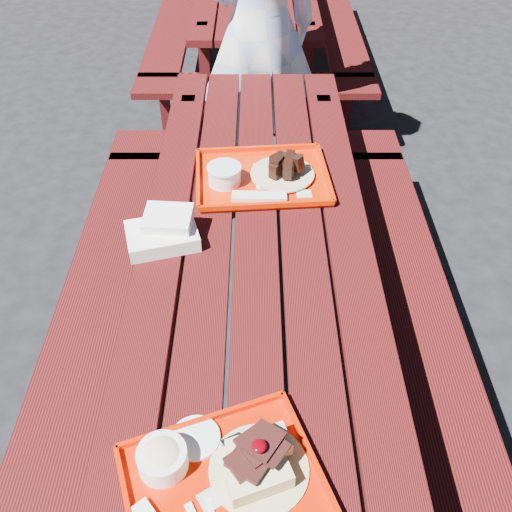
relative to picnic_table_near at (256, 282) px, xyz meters
name	(u,v)px	position (x,y,z in m)	size (l,w,h in m)	color
ground	(256,379)	(0.00, 0.00, -0.56)	(60.00, 60.00, 0.00)	black
picnic_table_near	(256,282)	(0.00, 0.00, 0.00)	(1.41, 2.40, 0.75)	#4B0E0F
near_tray	(220,470)	(-0.08, -0.78, 0.22)	(0.49, 0.44, 0.13)	red
far_tray	(260,176)	(0.02, 0.32, 0.21)	(0.50, 0.40, 0.08)	red
white_cloth	(164,231)	(-0.29, 0.00, 0.23)	(0.25, 0.21, 0.09)	white
person	(258,31)	(0.01, 1.41, 0.31)	(0.64, 0.42, 1.74)	#B9D9FF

